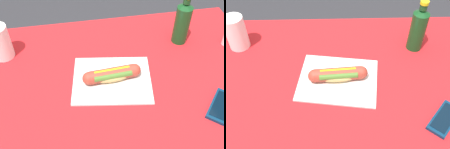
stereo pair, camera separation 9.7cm
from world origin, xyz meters
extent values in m
cylinder|color=brown|center=(-0.44, -0.32, 0.37)|extent=(0.07, 0.07, 0.73)
cylinder|color=brown|center=(0.44, -0.32, 0.37)|extent=(0.07, 0.07, 0.73)
cube|color=brown|center=(0.00, 0.00, 0.75)|extent=(1.04, 0.80, 0.03)
cube|color=red|center=(0.00, 0.00, 0.77)|extent=(1.10, 0.86, 0.00)
cube|color=silver|center=(0.04, -0.05, 0.77)|extent=(0.31, 0.27, 0.01)
ellipsoid|color=#DBB26B|center=(0.04, -0.05, 0.79)|extent=(0.16, 0.07, 0.04)
cylinder|color=#A83D2D|center=(0.04, -0.05, 0.80)|extent=(0.17, 0.06, 0.05)
sphere|color=#A83D2D|center=(0.12, -0.04, 0.80)|extent=(0.05, 0.05, 0.05)
sphere|color=#A83D2D|center=(-0.05, -0.05, 0.80)|extent=(0.05, 0.05, 0.05)
cube|color=yellow|center=(0.04, -0.05, 0.82)|extent=(0.13, 0.02, 0.00)
cylinder|color=#4C7A2D|center=(0.04, -0.03, 0.81)|extent=(0.13, 0.03, 0.02)
cube|color=#0A2D4C|center=(-0.30, 0.13, 0.77)|extent=(0.14, 0.14, 0.01)
cube|color=black|center=(-0.30, 0.13, 0.78)|extent=(0.11, 0.12, 0.00)
cylinder|color=#14471E|center=(-0.27, -0.22, 0.85)|extent=(0.06, 0.06, 0.16)
cone|color=#14471E|center=(-0.27, -0.22, 0.94)|extent=(0.06, 0.06, 0.02)
cylinder|color=#14471E|center=(-0.27, -0.22, 0.96)|extent=(0.03, 0.03, 0.02)
cylinder|color=white|center=(0.43, -0.25, 0.83)|extent=(0.08, 0.08, 0.14)
camera|label=1|loc=(0.15, 0.61, 1.50)|focal=44.03mm
camera|label=2|loc=(0.06, 0.62, 1.50)|focal=44.03mm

